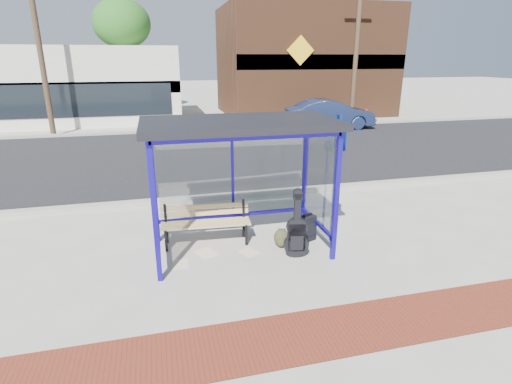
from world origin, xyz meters
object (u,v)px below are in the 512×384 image
object	(u,v)px
suitcase	(307,228)
parked_car	(330,114)
bench	(206,221)
guitar_bag	(297,234)
backpack	(281,238)
fire_hydrant	(366,115)

from	to	relation	value
suitcase	parked_car	distance (m)	13.46
bench	suitcase	world-z (taller)	bench
bench	suitcase	bearing A→B (deg)	-7.25
parked_car	guitar_bag	bearing A→B (deg)	157.17
guitar_bag	suitcase	distance (m)	0.74
backpack	fire_hydrant	bearing A→B (deg)	74.81
bench	backpack	size ratio (longest dim) A/B	4.90
guitar_bag	fire_hydrant	world-z (taller)	guitar_bag
suitcase	backpack	size ratio (longest dim) A/B	1.61
parked_car	fire_hydrant	bearing A→B (deg)	-59.13
parked_car	fire_hydrant	distance (m)	3.24
guitar_bag	fire_hydrant	xyz separation A→B (m)	(9.13, 14.17, -0.04)
guitar_bag	suitcase	xyz separation A→B (m)	(0.43, 0.57, -0.18)
fire_hydrant	backpack	bearing A→B (deg)	-124.02
bench	backpack	xyz separation A→B (m)	(1.36, -0.52, -0.28)
suitcase	backpack	bearing A→B (deg)	170.08
bench	parked_car	world-z (taller)	parked_car
guitar_bag	backpack	xyz separation A→B (m)	(-0.14, 0.44, -0.27)
suitcase	backpack	distance (m)	0.59
parked_car	bench	bearing A→B (deg)	149.95
bench	backpack	bearing A→B (deg)	-16.91
bench	suitcase	size ratio (longest dim) A/B	3.05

